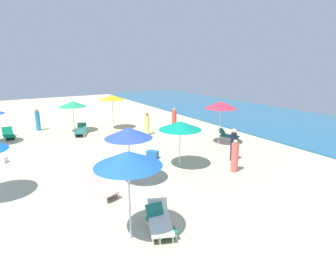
{
  "coord_description": "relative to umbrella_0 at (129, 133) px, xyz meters",
  "views": [
    {
      "loc": [
        12.54,
        3.74,
        4.99
      ],
      "look_at": [
        -0.84,
        11.88,
        1.29
      ],
      "focal_mm": 29.04,
      "sensor_mm": 36.0,
      "label": 1
    }
  ],
  "objects": [
    {
      "name": "lounge_chair_8_1",
      "position": [
        -10.68,
        -4.18,
        -1.95
      ],
      "size": [
        1.36,
        0.78,
        0.71
      ],
      "rotation": [
        0.0,
        0.0,
        1.67
      ],
      "color": "silver",
      "rests_on": "ground_plane"
    },
    {
      "name": "beachgoer_4",
      "position": [
        0.25,
        5.68,
        -1.38
      ],
      "size": [
        0.3,
        0.3,
        1.71
      ],
      "rotation": [
        0.0,
        0.0,
        0.02
      ],
      "color": "#161E31",
      "rests_on": "ground_plane"
    },
    {
      "name": "lounge_chair_7_0",
      "position": [
        -2.77,
        8.22,
        -1.93
      ],
      "size": [
        1.45,
        1.16,
        0.72
      ],
      "rotation": [
        0.0,
        0.0,
        2.03
      ],
      "color": "silver",
      "rests_on": "ground_plane"
    },
    {
      "name": "beachgoer_0",
      "position": [
        -7.37,
        6.92,
        -1.47
      ],
      "size": [
        0.51,
        0.51,
        1.59
      ],
      "rotation": [
        0.0,
        0.0,
        0.62
      ],
      "color": "#DD4B39",
      "rests_on": "ground_plane"
    },
    {
      "name": "lounge_chair_6_1",
      "position": [
        3.58,
        -0.59,
        -1.95
      ],
      "size": [
        1.3,
        0.72,
        0.66
      ],
      "rotation": [
        0.0,
        0.0,
        1.45
      ],
      "color": "silver",
      "rests_on": "ground_plane"
    },
    {
      "name": "lounge_chair_0_0",
      "position": [
        0.5,
        -1.4,
        -1.91
      ],
      "size": [
        1.45,
        1.0,
        0.79
      ],
      "rotation": [
        0.0,
        0.0,
        1.91
      ],
      "color": "silver",
      "rests_on": "ground_plane"
    },
    {
      "name": "beachgoer_3",
      "position": [
        -12.11,
        -2.19,
        -1.41
      ],
      "size": [
        0.42,
        0.42,
        1.68
      ],
      "rotation": [
        0.0,
        0.0,
        5.99
      ],
      "color": "#2F8FBD",
      "rests_on": "ground_plane"
    },
    {
      "name": "umbrella_2",
      "position": [
        -0.46,
        2.83,
        -0.12
      ],
      "size": [
        2.06,
        2.06,
        2.29
      ],
      "color": "silver",
      "rests_on": "ground_plane"
    },
    {
      "name": "umbrella_1",
      "position": [
        -9.58,
        2.8,
        0.24
      ],
      "size": [
        1.86,
        1.86,
        2.63
      ],
      "color": "silver",
      "rests_on": "ground_plane"
    },
    {
      "name": "cooler_box_1",
      "position": [
        -2.21,
        2.26,
        -2.0
      ],
      "size": [
        0.68,
        0.64,
        0.41
      ],
      "primitive_type": "cube",
      "rotation": [
        0.0,
        0.0,
        0.65
      ],
      "color": "#1E64A9",
      "rests_on": "ground_plane"
    },
    {
      "name": "umbrella_7",
      "position": [
        -2.29,
        6.99,
        0.29
      ],
      "size": [
        1.92,
        1.92,
        2.72
      ],
      "color": "silver",
      "rests_on": "ground_plane"
    },
    {
      "name": "umbrella_6",
      "position": [
        3.45,
        -1.49,
        0.25
      ],
      "size": [
        1.89,
        1.89,
        2.66
      ],
      "color": "silver",
      "rests_on": "ground_plane"
    },
    {
      "name": "lounge_chair_4_0",
      "position": [
        -9.04,
        0.2,
        -1.92
      ],
      "size": [
        1.62,
        1.18,
        0.76
      ],
      "rotation": [
        0.0,
        0.0,
        1.16
      ],
      "color": "silver",
      "rests_on": "ground_plane"
    },
    {
      "name": "beachgoer_2",
      "position": [
        -6.73,
        4.25,
        -1.45
      ],
      "size": [
        0.44,
        0.44,
        1.6
      ],
      "rotation": [
        0.0,
        0.0,
        4.22
      ],
      "color": "#E4F568",
      "rests_on": "ground_plane"
    },
    {
      "name": "cooler_box_0",
      "position": [
        -5.64,
        -4.64,
        -2.05
      ],
      "size": [
        0.53,
        0.57,
        0.3
      ],
      "primitive_type": "cube",
      "rotation": [
        0.0,
        0.0,
        4.2
      ],
      "color": "white",
      "rests_on": "ground_plane"
    },
    {
      "name": "umbrella_0",
      "position": [
        0.0,
        0.0,
        0.0
      ],
      "size": [
        1.97,
        1.97,
        2.42
      ],
      "color": "silver",
      "rests_on": "ground_plane"
    },
    {
      "name": "lounge_chair_6_0",
      "position": [
        3.53,
        -0.56,
        -1.93
      ],
      "size": [
        1.62,
        1.15,
        0.71
      ],
      "rotation": [
        0.0,
        0.0,
        1.19
      ],
      "color": "silver",
      "rests_on": "ground_plane"
    },
    {
      "name": "umbrella_4",
      "position": [
        -10.22,
        0.03,
        -0.12
      ],
      "size": [
        1.95,
        1.95,
        2.29
      ],
      "color": "silver",
      "rests_on": "ground_plane"
    },
    {
      "name": "beachgoer_1",
      "position": [
        1.36,
        4.69,
        -1.49
      ],
      "size": [
        0.34,
        0.34,
        1.55
      ],
      "rotation": [
        0.0,
        0.0,
        3.12
      ],
      "color": "#E75F57",
      "rests_on": "ground_plane"
    },
    {
      "name": "ocean",
      "position": [
        -2.58,
        16.25,
        -2.14
      ],
      "size": [
        60.0,
        11.64,
        0.12
      ],
      "primitive_type": "cube",
      "color": "#246189",
      "rests_on": "ground_plane"
    }
  ]
}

